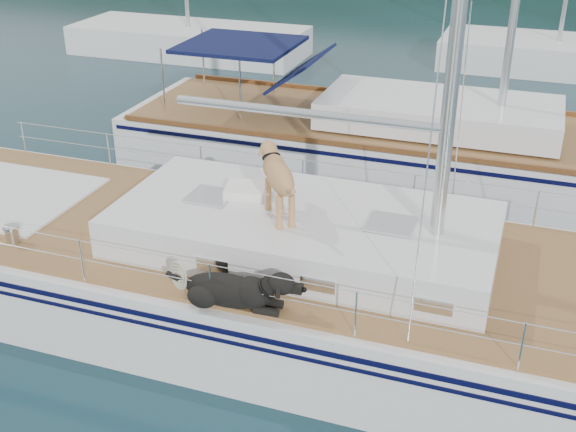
% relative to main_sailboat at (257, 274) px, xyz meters
% --- Properties ---
extents(ground, '(120.00, 120.00, 0.00)m').
position_rel_main_sailboat_xyz_m(ground, '(-0.09, 0.01, -0.68)').
color(ground, black).
rests_on(ground, ground).
extents(main_sailboat, '(12.00, 3.81, 14.01)m').
position_rel_main_sailboat_xyz_m(main_sailboat, '(0.00, 0.00, 0.00)').
color(main_sailboat, white).
rests_on(main_sailboat, ground).
extents(neighbor_sailboat, '(11.00, 3.50, 13.30)m').
position_rel_main_sailboat_xyz_m(neighbor_sailboat, '(0.56, 6.03, -0.05)').
color(neighbor_sailboat, white).
rests_on(neighbor_sailboat, ground).
extents(bg_boat_west, '(8.00, 3.00, 11.65)m').
position_rel_main_sailboat_xyz_m(bg_boat_west, '(-8.09, 14.01, -0.23)').
color(bg_boat_west, white).
rests_on(bg_boat_west, ground).
extents(bg_boat_center, '(7.20, 3.00, 11.65)m').
position_rel_main_sailboat_xyz_m(bg_boat_center, '(3.91, 16.01, -0.23)').
color(bg_boat_center, white).
rests_on(bg_boat_center, ground).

